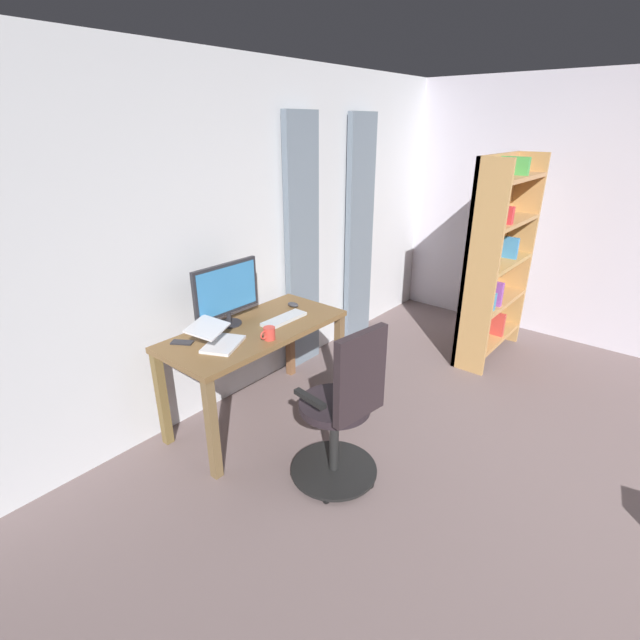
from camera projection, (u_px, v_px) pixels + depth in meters
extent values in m
cube|color=silver|center=(251.00, 236.00, 3.70)|extent=(5.34, 0.10, 2.56)
cube|color=slate|center=(359.00, 232.00, 4.66)|extent=(0.39, 0.06, 2.21)
cube|color=slate|center=(302.00, 248.00, 4.05)|extent=(0.38, 0.06, 2.21)
cube|color=brown|center=(255.00, 330.00, 3.34)|extent=(1.37, 0.63, 0.04)
cube|color=brown|center=(339.00, 356.00, 3.78)|extent=(0.06, 0.06, 0.71)
cube|color=brown|center=(212.00, 430.00, 2.87)|extent=(0.06, 0.06, 0.71)
cube|color=brown|center=(290.00, 338.00, 4.10)|extent=(0.06, 0.06, 0.71)
cube|color=brown|center=(162.00, 399.00, 3.19)|extent=(0.06, 0.06, 0.71)
cylinder|color=black|center=(334.00, 469.00, 3.01)|extent=(0.56, 0.56, 0.02)
sphere|color=black|center=(361.00, 453.00, 3.18)|extent=(0.05, 0.05, 0.05)
sphere|color=black|center=(317.00, 448.00, 3.23)|extent=(0.05, 0.05, 0.05)
sphere|color=black|center=(294.00, 474.00, 2.99)|extent=(0.05, 0.05, 0.05)
sphere|color=black|center=(326.00, 500.00, 2.78)|extent=(0.05, 0.05, 0.05)
sphere|color=black|center=(370.00, 485.00, 2.90)|extent=(0.05, 0.05, 0.05)
cylinder|color=black|center=(334.00, 440.00, 2.92)|extent=(0.06, 0.06, 0.46)
cylinder|color=black|center=(335.00, 405.00, 2.82)|extent=(0.49, 0.49, 0.05)
cube|color=#2A2024|center=(360.00, 376.00, 2.57)|extent=(0.38, 0.10, 0.53)
cube|color=black|center=(310.00, 399.00, 2.64)|extent=(0.07, 0.24, 0.03)
cube|color=black|center=(358.00, 375.00, 2.89)|extent=(0.07, 0.24, 0.03)
cylinder|color=#232328|center=(229.00, 323.00, 3.39)|extent=(0.18, 0.18, 0.01)
cylinder|color=#232328|center=(229.00, 318.00, 3.38)|extent=(0.04, 0.04, 0.08)
cube|color=#232328|center=(226.00, 289.00, 3.29)|extent=(0.55, 0.03, 0.37)
cube|color=teal|center=(228.00, 289.00, 3.28)|extent=(0.51, 0.01, 0.32)
cube|color=#B7BCC1|center=(284.00, 319.00, 3.45)|extent=(0.38, 0.12, 0.02)
cube|color=silver|center=(223.00, 344.00, 3.06)|extent=(0.35, 0.31, 0.02)
cube|color=silver|center=(208.00, 328.00, 3.04)|extent=(0.35, 0.31, 0.06)
ellipsoid|color=#333338|center=(293.00, 305.00, 3.71)|extent=(0.06, 0.10, 0.04)
cube|color=#232328|center=(182.00, 342.00, 3.10)|extent=(0.13, 0.16, 0.01)
cylinder|color=#CC3D33|center=(269.00, 333.00, 3.14)|extent=(0.08, 0.08, 0.09)
torus|color=#CC3D33|center=(264.00, 335.00, 3.10)|extent=(0.06, 0.01, 0.06)
cube|color=tan|center=(516.00, 252.00, 4.58)|extent=(0.04, 0.30, 1.87)
cube|color=tan|center=(480.00, 273.00, 3.94)|extent=(0.04, 0.30, 1.87)
cube|color=tan|center=(485.00, 259.00, 4.34)|extent=(0.95, 0.04, 1.87)
cube|color=#BA844B|center=(488.00, 336.00, 4.55)|extent=(0.88, 0.30, 0.04)
cube|color=#B7844C|center=(494.00, 300.00, 4.41)|extent=(0.88, 0.30, 0.04)
cube|color=#B28749|center=(500.00, 262.00, 4.26)|extent=(0.88, 0.30, 0.04)
cube|color=#B2834D|center=(506.00, 221.00, 4.11)|extent=(0.88, 0.30, 0.04)
cube|color=tan|center=(513.00, 177.00, 3.97)|extent=(0.88, 0.30, 0.04)
cube|color=#31A25B|center=(491.00, 325.00, 4.54)|extent=(0.04, 0.24, 0.16)
cube|color=teal|center=(482.00, 299.00, 4.14)|extent=(0.05, 0.24, 0.16)
cube|color=#3B85C3|center=(506.00, 247.00, 4.30)|extent=(0.04, 0.22, 0.19)
cube|color=red|center=(498.00, 214.00, 3.92)|extent=(0.06, 0.25, 0.15)
cube|color=green|center=(515.00, 166.00, 3.93)|extent=(0.05, 0.24, 0.15)
cube|color=#C43D35|center=(491.00, 323.00, 4.52)|extent=(0.04, 0.25, 0.23)
cube|color=purple|center=(488.00, 292.00, 4.23)|extent=(0.05, 0.25, 0.22)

